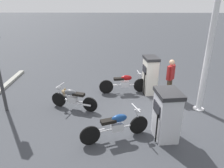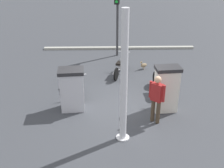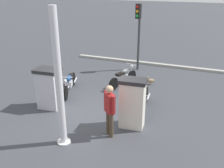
{
  "view_description": "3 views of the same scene",
  "coord_description": "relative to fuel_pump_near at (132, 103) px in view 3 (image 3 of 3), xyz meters",
  "views": [
    {
      "loc": [
        1.2,
        6.94,
        3.91
      ],
      "look_at": [
        1.33,
        0.48,
        1.26
      ],
      "focal_mm": 33.41,
      "sensor_mm": 36.0,
      "label": 1
    },
    {
      "loc": [
        -8.83,
        0.02,
        5.15
      ],
      "look_at": [
        0.41,
        0.26,
        0.66
      ],
      "focal_mm": 44.6,
      "sensor_mm": 36.0,
      "label": 2
    },
    {
      "loc": [
        -6.93,
        -3.96,
        4.35
      ],
      "look_at": [
        1.31,
        -0.19,
        0.65
      ],
      "focal_mm": 39.71,
      "sensor_mm": 36.0,
      "label": 3
    }
  ],
  "objects": [
    {
      "name": "roadside_traffic_light",
      "position": [
        5.52,
        1.75,
        1.52
      ],
      "size": [
        0.4,
        0.28,
        3.42
      ],
      "color": "#38383A",
      "rests_on": "ground"
    },
    {
      "name": "motorcycle_far_pump",
      "position": [
        1.45,
        3.35,
        -0.37
      ],
      "size": [
        2.02,
        0.93,
        0.94
      ],
      "color": "black",
      "rests_on": "ground"
    },
    {
      "name": "ground_plane",
      "position": [
        0.28,
        1.63,
        -0.84
      ],
      "size": [
        120.0,
        120.0,
        0.0
      ],
      "primitive_type": "plane",
      "color": "#383A3F"
    },
    {
      "name": "fuel_pump_near",
      "position": [
        0.0,
        0.0,
        0.0
      ],
      "size": [
        0.66,
        0.91,
        1.65
      ],
      "color": "silver",
      "rests_on": "ground"
    },
    {
      "name": "motorcycle_extra",
      "position": [
        3.1,
        1.55,
        -0.39
      ],
      "size": [
        1.83,
        0.79,
        0.92
      ],
      "color": "black",
      "rests_on": "ground"
    },
    {
      "name": "canopy_support_pole",
      "position": [
        -1.68,
        1.49,
        1.03
      ],
      "size": [
        0.4,
        0.4,
        3.88
      ],
      "color": "silver",
      "rests_on": "ground"
    },
    {
      "name": "attendant_person",
      "position": [
        -0.77,
        0.43,
        0.11
      ],
      "size": [
        0.42,
        0.5,
        1.65
      ],
      "color": "#473828",
      "rests_on": "ground"
    },
    {
      "name": "wandering_duck",
      "position": [
        3.71,
        0.46,
        -0.63
      ],
      "size": [
        0.34,
        0.39,
        0.43
      ],
      "color": "#847051",
      "rests_on": "ground"
    },
    {
      "name": "road_edge_kerb",
      "position": [
        6.66,
        1.63,
        -0.78
      ],
      "size": [
        0.66,
        8.53,
        0.12
      ],
      "color": "#9E9E93",
      "rests_on": "ground"
    },
    {
      "name": "motorcycle_near_pump",
      "position": [
        1.11,
        0.0,
        -0.39
      ],
      "size": [
        2.16,
        0.56,
        0.95
      ],
      "color": "black",
      "rests_on": "ground"
    },
    {
      "name": "fuel_pump_far",
      "position": [
        0.0,
        3.25,
        -0.06
      ],
      "size": [
        0.77,
        0.95,
        1.53
      ],
      "color": "silver",
      "rests_on": "ground"
    }
  ]
}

